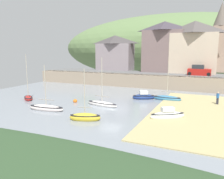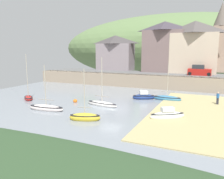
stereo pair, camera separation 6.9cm
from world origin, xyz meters
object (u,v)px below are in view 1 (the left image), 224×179
object	(u,v)px
waterfront_building_centre	(164,47)
sailboat_far_left	(167,98)
sailboat_tall_mast	(85,117)
parked_car_near_slipway	(199,71)
church_with_spire	(220,37)
sailboat_nearest_shore	(102,104)
waterfront_building_left	(115,52)
fishing_boat_green	(167,115)
motorboat_with_cabin	(28,98)
waterfront_building_right	(194,47)
rowboat_small_beached	(143,96)
mooring_buoy	(75,101)
person_on_slipway	(218,98)
sailboat_blue_trim	(46,108)

from	to	relation	value
waterfront_building_centre	sailboat_far_left	xyz separation A→B (m)	(4.29, -17.66, -7.48)
sailboat_tall_mast	parked_car_near_slipway	distance (m)	27.80
waterfront_building_centre	sailboat_far_left	size ratio (longest dim) A/B	1.99
church_with_spire	sailboat_nearest_shore	xyz separation A→B (m)	(-13.45, -28.41, -9.51)
waterfront_building_left	fishing_boat_green	bearing A→B (deg)	-56.89
fishing_boat_green	motorboat_with_cabin	distance (m)	20.17
motorboat_with_cabin	sailboat_nearest_shore	distance (m)	11.46
waterfront_building_right	sailboat_far_left	bearing A→B (deg)	-95.75
fishing_boat_green	rowboat_small_beached	world-z (taller)	fishing_boat_green
waterfront_building_right	sailboat_nearest_shore	distance (m)	26.97
fishing_boat_green	rowboat_small_beached	xyz separation A→B (m)	(-5.04, 8.47, -0.02)
motorboat_with_cabin	rowboat_small_beached	size ratio (longest dim) A/B	1.88
waterfront_building_right	rowboat_small_beached	xyz separation A→B (m)	(-5.09, -18.21, -7.32)
parked_car_near_slipway	waterfront_building_right	bearing A→B (deg)	109.40
rowboat_small_beached	mooring_buoy	distance (m)	9.88
rowboat_small_beached	parked_car_near_slipway	xyz separation A→B (m)	(6.60, 13.71, 2.86)
motorboat_with_cabin	rowboat_small_beached	distance (m)	16.68
fishing_boat_green	waterfront_building_centre	bearing A→B (deg)	68.24
motorboat_with_cabin	mooring_buoy	xyz separation A→B (m)	(7.21, 1.16, -0.10)
parked_car_near_slipway	person_on_slipway	size ratio (longest dim) A/B	2.54
fishing_boat_green	sailboat_tall_mast	bearing A→B (deg)	173.03
motorboat_with_cabin	rowboat_small_beached	bearing A→B (deg)	67.12
fishing_boat_green	person_on_slipway	size ratio (longest dim) A/B	2.22
waterfront_building_left	person_on_slipway	xyz separation A→B (m)	(22.16, -18.00, -5.48)
motorboat_with_cabin	waterfront_building_left	bearing A→B (deg)	125.69
waterfront_building_centre	sailboat_far_left	distance (m)	19.65
mooring_buoy	parked_car_near_slipway	bearing A→B (deg)	53.64
fishing_boat_green	mooring_buoy	world-z (taller)	fishing_boat_green
sailboat_tall_mast	sailboat_nearest_shore	world-z (taller)	sailboat_nearest_shore
church_with_spire	mooring_buoy	size ratio (longest dim) A/B	25.84
sailboat_far_left	motorboat_with_cabin	bearing A→B (deg)	-153.37
sailboat_tall_mast	parked_car_near_slipway	size ratio (longest dim) A/B	1.32
rowboat_small_beached	sailboat_blue_trim	bearing A→B (deg)	-155.05
church_with_spire	parked_car_near_slipway	distance (m)	11.21
fishing_boat_green	sailboat_nearest_shore	world-z (taller)	sailboat_nearest_shore
fishing_boat_green	sailboat_nearest_shore	xyz separation A→B (m)	(-8.70, 2.26, -0.10)
waterfront_building_right	sailboat_nearest_shore	xyz separation A→B (m)	(-8.74, -24.41, -7.41)
waterfront_building_left	parked_car_near_slipway	distance (m)	19.75
motorboat_with_cabin	sailboat_blue_trim	xyz separation A→B (m)	(6.35, -3.73, 0.01)
sailboat_far_left	person_on_slipway	xyz separation A→B (m)	(6.50, -0.34, 0.71)
fishing_boat_green	person_on_slipway	world-z (taller)	person_on_slipway
waterfront_building_left	sailboat_far_left	xyz separation A→B (m)	(15.66, -17.66, -6.19)
parked_car_near_slipway	sailboat_tall_mast	bearing A→B (deg)	-108.46
waterfront_building_centre	motorboat_with_cabin	bearing A→B (deg)	-119.10
sailboat_far_left	rowboat_small_beached	bearing A→B (deg)	-166.58
sailboat_far_left	person_on_slipway	bearing A→B (deg)	0.98
waterfront_building_centre	mooring_buoy	size ratio (longest dim) A/B	19.10
waterfront_building_left	motorboat_with_cabin	world-z (taller)	waterfront_building_left
sailboat_blue_trim	parked_car_near_slipway	xyz separation A→B (m)	(15.33, 24.56, 2.93)
fishing_boat_green	sailboat_blue_trim	size ratio (longest dim) A/B	0.65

